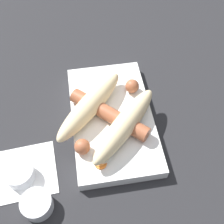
% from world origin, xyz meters
% --- Properties ---
extents(ground_plane, '(3.00, 3.00, 0.00)m').
position_xyz_m(ground_plane, '(0.00, 0.00, 0.00)').
color(ground_plane, '#232326').
extents(food_tray, '(0.28, 0.16, 0.03)m').
position_xyz_m(food_tray, '(0.00, 0.00, 0.01)').
color(food_tray, white).
rests_on(food_tray, ground_plane).
extents(bread_roll, '(0.23, 0.22, 0.04)m').
position_xyz_m(bread_roll, '(-0.01, 0.01, 0.05)').
color(bread_roll, beige).
rests_on(bread_roll, food_tray).
extents(sausage, '(0.16, 0.15, 0.03)m').
position_xyz_m(sausage, '(-0.01, 0.01, 0.04)').
color(sausage, '#9E5638').
rests_on(sausage, food_tray).
extents(pickled_veggies, '(0.05, 0.04, 0.00)m').
position_xyz_m(pickled_veggies, '(-0.09, 0.04, 0.03)').
color(pickled_veggies, '#F99E4C').
rests_on(pickled_veggies, food_tray).
extents(napkin, '(0.12, 0.12, 0.00)m').
position_xyz_m(napkin, '(-0.09, 0.17, 0.00)').
color(napkin, white).
rests_on(napkin, ground_plane).
extents(condiment_cup_near, '(0.05, 0.05, 0.03)m').
position_xyz_m(condiment_cup_near, '(-0.09, 0.18, 0.01)').
color(condiment_cup_near, silver).
rests_on(condiment_cup_near, ground_plane).
extents(condiment_cup_far, '(0.05, 0.05, 0.03)m').
position_xyz_m(condiment_cup_far, '(-0.15, 0.15, 0.01)').
color(condiment_cup_far, silver).
rests_on(condiment_cup_far, ground_plane).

